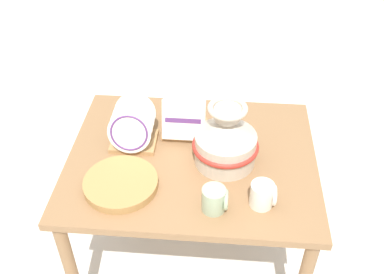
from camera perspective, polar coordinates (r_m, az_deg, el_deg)
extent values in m
plane|color=silver|center=(2.57, 0.00, -14.84)|extent=(14.00, 14.00, 0.00)
cube|color=olive|center=(2.02, 0.00, -2.78)|extent=(1.10, 0.88, 0.03)
cylinder|color=olive|center=(2.15, -14.99, -16.41)|extent=(0.06, 0.06, 0.71)
cylinder|color=olive|center=(2.63, -10.26, -2.40)|extent=(0.06, 0.06, 0.71)
cylinder|color=olive|center=(2.58, 11.92, -3.62)|extent=(0.06, 0.06, 0.71)
cylinder|color=beige|center=(1.94, 4.24, -1.45)|extent=(0.27, 0.27, 0.14)
cone|color=beige|center=(1.87, 4.41, 1.28)|extent=(0.27, 0.27, 0.09)
cylinder|color=beige|center=(1.82, 4.52, 3.03)|extent=(0.11, 0.11, 0.05)
torus|color=beige|center=(1.81, 4.56, 3.66)|extent=(0.16, 0.16, 0.02)
torus|color=#B72D23|center=(1.93, 4.26, -1.06)|extent=(0.29, 0.29, 0.02)
cube|color=tan|center=(2.08, -7.35, -0.53)|extent=(0.21, 0.17, 0.02)
cylinder|color=tan|center=(2.12, -9.03, 1.66)|extent=(0.01, 0.01, 0.07)
cylinder|color=tan|center=(2.09, -5.19, 1.47)|extent=(0.01, 0.01, 0.07)
cylinder|color=white|center=(1.96, -7.99, 0.50)|extent=(0.19, 0.06, 0.19)
torus|color=#5B3375|center=(1.96, -8.00, 0.48)|extent=(0.17, 0.05, 0.16)
cylinder|color=white|center=(2.00, -7.73, 1.39)|extent=(0.19, 0.06, 0.19)
cylinder|color=white|center=(2.03, -7.47, 2.24)|extent=(0.19, 0.06, 0.19)
cylinder|color=white|center=(2.07, -7.23, 3.07)|extent=(0.19, 0.06, 0.19)
cube|color=tan|center=(2.13, -0.92, 1.03)|extent=(0.21, 0.17, 0.02)
cylinder|color=tan|center=(2.17, -2.66, 3.15)|extent=(0.01, 0.01, 0.07)
cylinder|color=tan|center=(2.16, 1.14, 2.96)|extent=(0.01, 0.01, 0.07)
cube|color=white|center=(2.01, -1.15, 2.11)|extent=(0.19, 0.06, 0.19)
cube|color=white|center=(2.05, -1.02, 2.95)|extent=(0.19, 0.06, 0.19)
cube|color=white|center=(2.09, -0.89, 3.75)|extent=(0.19, 0.06, 0.19)
cube|color=white|center=(2.13, -0.76, 4.52)|extent=(0.19, 0.06, 0.19)
cube|color=#5B3375|center=(2.01, -1.16, 2.09)|extent=(0.16, 0.01, 0.02)
cylinder|color=#AD7F47|center=(1.89, -8.99, -6.13)|extent=(0.31, 0.31, 0.01)
cylinder|color=#AD7F47|center=(1.88, -9.02, -5.94)|extent=(0.31, 0.31, 0.01)
cylinder|color=#AD7F47|center=(1.88, -9.04, -5.75)|extent=(0.31, 0.31, 0.01)
cylinder|color=#AD7F47|center=(1.87, -9.07, -5.55)|extent=(0.31, 0.31, 0.01)
cylinder|color=silver|center=(1.79, 8.86, -7.26)|extent=(0.09, 0.09, 0.10)
torus|color=silver|center=(1.79, 10.37, -7.28)|extent=(0.02, 0.08, 0.08)
cylinder|color=#9EB28E|center=(1.75, 2.77, -7.92)|extent=(0.09, 0.09, 0.10)
torus|color=#9EB28E|center=(1.75, 4.32, -7.95)|extent=(0.02, 0.08, 0.08)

